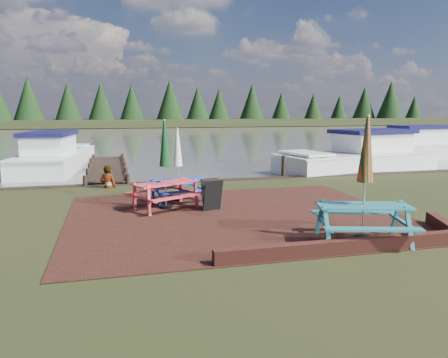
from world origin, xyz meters
TOP-DOWN VIEW (x-y plane):
  - ground at (0.00, 0.00)m, footprint 120.00×120.00m
  - paving at (0.00, 1.00)m, footprint 9.00×7.50m
  - brick_wall at (2.15, -2.42)m, footprint 6.21×1.79m
  - water at (0.00, 37.00)m, footprint 120.00×60.00m
  - far_treeline at (0.00, 66.00)m, footprint 120.00×10.00m
  - picnic_table_teal at (2.03, -1.95)m, footprint 2.39×2.24m
  - picnic_table_red at (-1.78, 2.37)m, footprint 2.40×2.30m
  - picnic_table_blue at (-1.27, 3.34)m, footprint 1.91×1.76m
  - chalkboard at (-0.52, 1.83)m, footprint 0.60×0.66m
  - jetty at (-3.50, 11.28)m, footprint 1.76×9.08m
  - boat_jetty at (-6.08, 13.02)m, footprint 3.59×7.92m
  - boat_near at (8.69, 9.04)m, footprint 8.86×4.65m
  - boat_far at (14.57, 12.92)m, footprint 7.49×3.02m
  - person at (-3.45, 6.31)m, footprint 0.72×0.60m

SIDE VIEW (x-z plane):
  - ground at x=0.00m, z-range 0.00..0.00m
  - water at x=0.00m, z-range -0.01..0.01m
  - paving at x=0.00m, z-range 0.00..0.02m
  - jetty at x=-3.50m, z-range -0.39..0.61m
  - brick_wall at x=2.15m, z-range 0.00..0.30m
  - boat_jetty at x=-6.08m, z-range -0.65..1.57m
  - chalkboard at x=-0.52m, z-range 0.02..0.92m
  - boat_near at x=8.69m, z-range -0.66..1.62m
  - boat_far at x=14.57m, z-range -0.66..1.63m
  - picnic_table_blue at x=-1.27m, z-range -0.34..1.96m
  - person at x=-3.45m, z-range 0.00..1.67m
  - picnic_table_red at x=-1.78m, z-range -0.39..2.20m
  - picnic_table_teal at x=2.03m, z-range -0.41..2.34m
  - far_treeline at x=0.00m, z-range -0.77..7.33m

